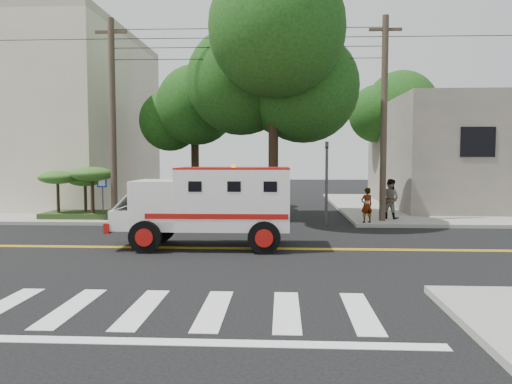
{
  "coord_description": "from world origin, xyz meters",
  "views": [
    {
      "loc": [
        1.91,
        -15.84,
        2.93
      ],
      "look_at": [
        0.9,
        3.22,
        1.6
      ],
      "focal_mm": 35.0,
      "sensor_mm": 36.0,
      "label": 1
    }
  ],
  "objects": [
    {
      "name": "accessibility_sign",
      "position": [
        -6.2,
        6.17,
        1.37
      ],
      "size": [
        0.45,
        0.1,
        2.02
      ],
      "color": "#3F3F42",
      "rests_on": "ground"
    },
    {
      "name": "traffic_signal",
      "position": [
        3.8,
        5.6,
        2.23
      ],
      "size": [
        0.15,
        0.18,
        3.6
      ],
      "color": "#3F3F42",
      "rests_on": "ground"
    },
    {
      "name": "tree_right",
      "position": [
        8.84,
        15.77,
        6.09
      ],
      "size": [
        4.8,
        4.5,
        8.2
      ],
      "color": "black",
      "rests_on": "ground"
    },
    {
      "name": "tree_left",
      "position": [
        -2.68,
        11.79,
        5.73
      ],
      "size": [
        4.48,
        4.2,
        7.7
      ],
      "color": "black",
      "rests_on": "ground"
    },
    {
      "name": "building_right",
      "position": [
        15.0,
        14.0,
        3.15
      ],
      "size": [
        14.0,
        12.0,
        6.0
      ],
      "primitive_type": "cube",
      "color": "#6A665B",
      "rests_on": "sidewalk_ne"
    },
    {
      "name": "pedestrian_a",
      "position": [
        5.5,
        5.5,
        0.9
      ],
      "size": [
        0.64,
        0.53,
        1.49
      ],
      "primitive_type": "imported",
      "rotation": [
        0.0,
        0.0,
        3.52
      ],
      "color": "gray",
      "rests_on": "sidewalk_ne"
    },
    {
      "name": "ground",
      "position": [
        0.0,
        0.0,
        0.0
      ],
      "size": [
        100.0,
        100.0,
        0.0
      ],
      "primitive_type": "plane",
      "color": "black",
      "rests_on": "ground"
    },
    {
      "name": "utility_pole_left",
      "position": [
        -5.6,
        6.0,
        4.5
      ],
      "size": [
        0.28,
        0.28,
        9.0
      ],
      "primitive_type": "cylinder",
      "color": "#382D23",
      "rests_on": "ground"
    },
    {
      "name": "pedestrian_b",
      "position": [
        6.79,
        6.95,
        1.05
      ],
      "size": [
        1.11,
        1.08,
        1.8
      ],
      "primitive_type": "imported",
      "rotation": [
        0.0,
        0.0,
        2.46
      ],
      "color": "gray",
      "rests_on": "sidewalk_ne"
    },
    {
      "name": "sidewalk_nw",
      "position": [
        -13.5,
        13.5,
        0.07
      ],
      "size": [
        17.0,
        17.0,
        0.15
      ],
      "primitive_type": "cube",
      "color": "gray",
      "rests_on": "ground"
    },
    {
      "name": "utility_pole_right",
      "position": [
        6.3,
        6.2,
        4.5
      ],
      "size": [
        0.28,
        0.28,
        9.0
      ],
      "primitive_type": "cylinder",
      "color": "#382D23",
      "rests_on": "ground"
    },
    {
      "name": "building_left",
      "position": [
        -15.5,
        15.0,
        5.15
      ],
      "size": [
        16.0,
        14.0,
        10.0
      ],
      "primitive_type": "cube",
      "color": "beige",
      "rests_on": "sidewalk_nw"
    },
    {
      "name": "armored_truck",
      "position": [
        -0.4,
        0.13,
        1.48
      ],
      "size": [
        5.76,
        2.4,
        2.61
      ],
      "rotation": [
        0.0,
        0.0,
        0.01
      ],
      "color": "silver",
      "rests_on": "ground"
    },
    {
      "name": "sidewalk_ne",
      "position": [
        13.5,
        13.5,
        0.07
      ],
      "size": [
        17.0,
        17.0,
        0.15
      ],
      "primitive_type": "cube",
      "color": "gray",
      "rests_on": "ground"
    },
    {
      "name": "palm_planter",
      "position": [
        -7.44,
        6.62,
        1.65
      ],
      "size": [
        3.52,
        2.63,
        2.36
      ],
      "color": "#1E3314",
      "rests_on": "sidewalk_nw"
    },
    {
      "name": "tree_main",
      "position": [
        1.94,
        6.21,
        7.2
      ],
      "size": [
        6.08,
        5.7,
        9.85
      ],
      "color": "black",
      "rests_on": "ground"
    }
  ]
}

